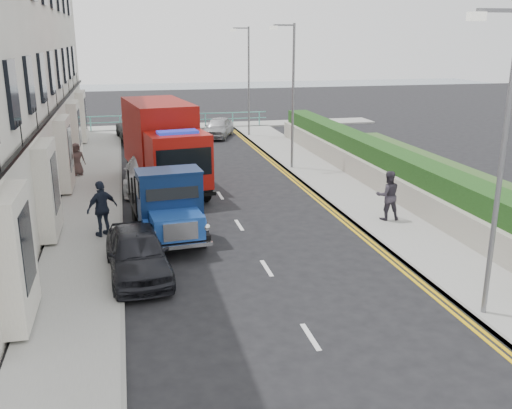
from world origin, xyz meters
name	(u,v)px	position (x,y,z in m)	size (l,w,h in m)	color
ground	(286,298)	(0.00, 0.00, 0.00)	(120.00, 120.00, 0.00)	black
pavement_west	(90,209)	(-5.20, 9.00, 0.06)	(2.40, 38.00, 0.12)	gray
pavement_east	(348,193)	(5.30, 9.00, 0.06)	(2.60, 38.00, 0.12)	gray
promenade	(177,127)	(0.00, 29.00, 0.06)	(30.00, 2.50, 0.12)	gray
sea_plane	(153,90)	(0.00, 60.00, 0.00)	(120.00, 120.00, 0.00)	slate
garden_east	(391,171)	(7.21, 9.00, 0.90)	(1.45, 28.00, 1.75)	#B2AD9E
seafront_railing	(178,121)	(0.00, 28.20, 0.58)	(13.00, 0.08, 1.11)	#59B2A5
lamp_near	(498,151)	(4.18, -2.00, 4.00)	(1.23, 0.18, 7.00)	slate
lamp_mid	(291,88)	(4.18, 14.00, 4.00)	(1.23, 0.18, 7.00)	slate
lamp_far	(247,75)	(4.18, 24.00, 4.00)	(1.23, 0.18, 7.00)	slate
bedford_lorry	(169,209)	(-2.49, 4.95, 1.09)	(2.37, 5.14, 2.36)	black
red_lorry	(163,143)	(-2.15, 12.03, 1.96)	(3.35, 7.28, 3.68)	black
parked_car_front	(137,253)	(-3.60, 2.32, 0.68)	(1.61, 4.01, 1.36)	black
parked_car_mid	(160,196)	(-2.60, 8.19, 0.63)	(1.34, 3.84, 1.27)	#569BB9
parked_car_rear	(148,172)	(-2.86, 12.00, 0.72)	(2.01, 4.95, 1.44)	#AEAFB3
seafront_car_left	(138,129)	(-2.87, 24.21, 0.73)	(2.42, 5.25, 1.46)	black
seafront_car_right	(218,127)	(2.27, 24.23, 0.65)	(1.55, 3.84, 1.31)	#9B9C9F
pedestrian_east_far	(388,195)	(5.20, 5.13, 1.00)	(0.86, 0.67, 1.77)	#35303B
pedestrian_west_near	(102,209)	(-4.60, 5.62, 1.04)	(1.08, 0.45, 1.84)	#1B2232
pedestrian_west_far	(77,159)	(-6.00, 14.68, 0.88)	(0.74, 0.48, 1.52)	#473633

